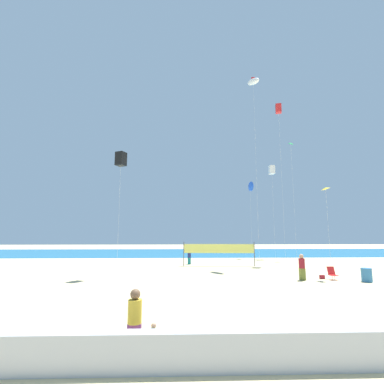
% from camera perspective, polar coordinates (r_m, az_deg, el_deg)
% --- Properties ---
extents(ground_plane, '(120.00, 120.00, 0.00)m').
position_cam_1_polar(ground_plane, '(18.99, 5.78, -18.42)').
color(ground_plane, '#D1BC89').
extents(ocean_band, '(120.00, 20.00, 0.01)m').
position_cam_1_polar(ocean_band, '(47.61, 1.08, -12.33)').
color(ocean_band, '#1E6B99').
rests_on(ocean_band, ground).
extents(boardwalk_ledge, '(28.00, 0.44, 0.93)m').
position_cam_1_polar(boardwalk_ledge, '(8.19, 17.66, -28.55)').
color(boardwalk_ledge, '#B7B7BC').
rests_on(boardwalk_ledge, ground).
extents(mother_figure, '(0.40, 0.40, 1.73)m').
position_cam_1_polar(mother_figure, '(8.83, -11.71, -24.08)').
color(mother_figure, '#7A3872').
rests_on(mother_figure, ground).
extents(toddler_figure, '(0.19, 0.19, 0.84)m').
position_cam_1_polar(toddler_figure, '(8.78, -7.93, -27.53)').
color(toddler_figure, olive).
rests_on(toddler_figure, ground).
extents(beachgoer_navy_shirt, '(0.35, 0.35, 1.52)m').
position_cam_1_polar(beachgoer_navy_shirt, '(30.27, -0.57, -13.11)').
color(beachgoer_navy_shirt, '#19727A').
rests_on(beachgoer_navy_shirt, ground).
extents(beachgoer_maroon_shirt, '(0.42, 0.42, 1.82)m').
position_cam_1_polar(beachgoer_maroon_shirt, '(21.86, 21.66, -13.98)').
color(beachgoer_maroon_shirt, olive).
rests_on(beachgoer_maroon_shirt, ground).
extents(folding_beach_chair, '(0.52, 0.65, 0.89)m').
position_cam_1_polar(folding_beach_chair, '(23.08, 26.85, -14.61)').
color(folding_beach_chair, red).
rests_on(folding_beach_chair, ground).
extents(trash_barrel, '(0.68, 0.68, 0.92)m').
position_cam_1_polar(trash_barrel, '(23.20, 32.25, -14.22)').
color(trash_barrel, teal).
rests_on(trash_barrel, ground).
extents(volleyball_net, '(7.18, 0.60, 2.40)m').
position_cam_1_polar(volleyball_net, '(28.76, 5.54, -11.70)').
color(volleyball_net, '#4C4C51').
rests_on(volleyball_net, ground).
extents(beach_handbag, '(0.34, 0.17, 0.27)m').
position_cam_1_polar(beach_handbag, '(23.11, 25.18, -15.53)').
color(beach_handbag, maroon).
rests_on(beach_handbag, ground).
extents(kite_yellow_diamond, '(0.69, 0.68, 6.89)m').
position_cam_1_polar(kite_yellow_diamond, '(24.00, 25.73, 0.46)').
color(kite_yellow_diamond, silver).
rests_on(kite_yellow_diamond, ground).
extents(kite_green_diamond, '(0.86, 0.86, 15.46)m').
position_cam_1_polar(kite_green_diamond, '(40.25, 19.68, 9.00)').
color(kite_green_diamond, silver).
rests_on(kite_green_diamond, ground).
extents(kite_red_box, '(0.82, 0.82, 18.77)m').
position_cam_1_polar(kite_red_box, '(36.64, 17.34, 15.98)').
color(kite_red_box, silver).
rests_on(kite_red_box, ground).
extents(kite_blue_delta, '(0.67, 1.38, 10.35)m').
position_cam_1_polar(kite_blue_delta, '(39.27, 11.85, 1.11)').
color(kite_blue_delta, silver).
rests_on(kite_blue_delta, ground).
extents(kite_white_box, '(0.77, 0.77, 12.59)m').
position_cam_1_polar(kite_white_box, '(40.34, 16.08, 4.38)').
color(kite_white_box, silver).
rests_on(kite_white_box, ground).
extents(kite_white_inflatable, '(1.43, 2.20, 20.66)m').
position_cam_1_polar(kite_white_inflatable, '(34.09, 12.48, 21.23)').
color(kite_white_inflatable, silver).
rests_on(kite_white_inflatable, ground).
extents(kite_black_box, '(0.94, 0.94, 9.85)m').
position_cam_1_polar(kite_black_box, '(23.52, -14.40, 6.56)').
color(kite_black_box, silver).
rests_on(kite_black_box, ground).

